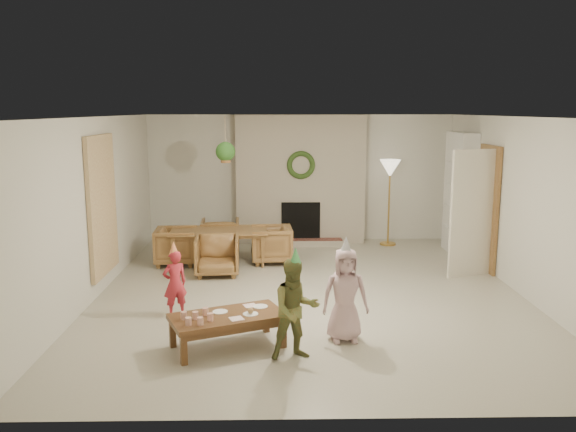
{
  "coord_description": "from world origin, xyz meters",
  "views": [
    {
      "loc": [
        -0.47,
        -8.09,
        2.61
      ],
      "look_at": [
        -0.3,
        0.4,
        1.05
      ],
      "focal_mm": 36.52,
      "sensor_mm": 36.0,
      "label": 1
    }
  ],
  "objects_px": {
    "dining_table": "(219,247)",
    "child_red": "(175,283)",
    "child_plaid": "(295,309)",
    "child_pink": "(345,295)",
    "dining_chair_near": "(217,256)",
    "coffee_table_top": "(227,317)",
    "dining_chair_left": "(176,246)",
    "dining_chair_right": "(271,244)",
    "dining_chair_far": "(220,236)"
  },
  "relations": [
    {
      "from": "dining_chair_left",
      "to": "child_pink",
      "type": "bearing_deg",
      "value": -147.15
    },
    {
      "from": "dining_chair_near",
      "to": "child_pink",
      "type": "xyz_separation_m",
      "value": [
        1.72,
        -2.71,
        0.22
      ]
    },
    {
      "from": "dining_chair_far",
      "to": "child_red",
      "type": "relative_size",
      "value": 0.81
    },
    {
      "from": "dining_chair_far",
      "to": "child_plaid",
      "type": "distance_m",
      "value": 4.79
    },
    {
      "from": "dining_table",
      "to": "child_red",
      "type": "height_order",
      "value": "child_red"
    },
    {
      "from": "dining_table",
      "to": "dining_chair_far",
      "type": "bearing_deg",
      "value": 90.0
    },
    {
      "from": "dining_table",
      "to": "dining_chair_left",
      "type": "bearing_deg",
      "value": -180.0
    },
    {
      "from": "coffee_table_top",
      "to": "child_red",
      "type": "bearing_deg",
      "value": 103.33
    },
    {
      "from": "dining_chair_near",
      "to": "dining_table",
      "type": "bearing_deg",
      "value": 90.0
    },
    {
      "from": "dining_chair_far",
      "to": "dining_chair_left",
      "type": "distance_m",
      "value": 1.01
    },
    {
      "from": "coffee_table_top",
      "to": "child_pink",
      "type": "relative_size",
      "value": 1.14
    },
    {
      "from": "child_plaid",
      "to": "child_pink",
      "type": "distance_m",
      "value": 0.75
    },
    {
      "from": "child_plaid",
      "to": "child_red",
      "type": "bearing_deg",
      "value": 123.97
    },
    {
      "from": "dining_chair_near",
      "to": "coffee_table_top",
      "type": "relative_size",
      "value": 0.57
    },
    {
      "from": "dining_table",
      "to": "dining_chair_right",
      "type": "xyz_separation_m",
      "value": [
        0.89,
        0.05,
        0.03
      ]
    },
    {
      "from": "dining_chair_left",
      "to": "coffee_table_top",
      "type": "bearing_deg",
      "value": -165.31
    },
    {
      "from": "coffee_table_top",
      "to": "dining_table",
      "type": "bearing_deg",
      "value": 74.16
    },
    {
      "from": "child_pink",
      "to": "coffee_table_top",
      "type": "bearing_deg",
      "value": -175.94
    },
    {
      "from": "child_plaid",
      "to": "child_pink",
      "type": "relative_size",
      "value": 1.0
    },
    {
      "from": "child_plaid",
      "to": "child_pink",
      "type": "height_order",
      "value": "child_plaid"
    },
    {
      "from": "child_red",
      "to": "child_plaid",
      "type": "bearing_deg",
      "value": 109.56
    },
    {
      "from": "dining_chair_far",
      "to": "dining_chair_right",
      "type": "bearing_deg",
      "value": 141.34
    },
    {
      "from": "dining_table",
      "to": "child_plaid",
      "type": "relative_size",
      "value": 1.51
    },
    {
      "from": "dining_table",
      "to": "dining_chair_left",
      "type": "xyz_separation_m",
      "value": [
        -0.72,
        -0.04,
        0.03
      ]
    },
    {
      "from": "dining_table",
      "to": "child_red",
      "type": "bearing_deg",
      "value": -100.13
    },
    {
      "from": "dining_chair_far",
      "to": "dining_chair_left",
      "type": "bearing_deg",
      "value": 45.0
    },
    {
      "from": "child_red",
      "to": "dining_chair_near",
      "type": "bearing_deg",
      "value": -129.31
    },
    {
      "from": "child_red",
      "to": "dining_table",
      "type": "bearing_deg",
      "value": -125.49
    },
    {
      "from": "dining_chair_near",
      "to": "dining_chair_far",
      "type": "relative_size",
      "value": 1.0
    },
    {
      "from": "coffee_table_top",
      "to": "child_red",
      "type": "distance_m",
      "value": 1.27
    },
    {
      "from": "dining_chair_left",
      "to": "child_pink",
      "type": "height_order",
      "value": "child_pink"
    },
    {
      "from": "child_red",
      "to": "child_plaid",
      "type": "height_order",
      "value": "child_plaid"
    },
    {
      "from": "dining_chair_near",
      "to": "coffee_table_top",
      "type": "distance_m",
      "value": 2.91
    },
    {
      "from": "dining_table",
      "to": "dining_chair_near",
      "type": "bearing_deg",
      "value": -90.0
    },
    {
      "from": "child_plaid",
      "to": "dining_chair_near",
      "type": "bearing_deg",
      "value": 95.39
    },
    {
      "from": "coffee_table_top",
      "to": "child_pink",
      "type": "bearing_deg",
      "value": -15.22
    },
    {
      "from": "dining_chair_left",
      "to": "child_plaid",
      "type": "xyz_separation_m",
      "value": [
        1.9,
        -3.86,
        0.22
      ]
    },
    {
      "from": "dining_chair_far",
      "to": "child_plaid",
      "type": "bearing_deg",
      "value": 101.5
    },
    {
      "from": "dining_chair_near",
      "to": "child_pink",
      "type": "relative_size",
      "value": 0.65
    },
    {
      "from": "child_red",
      "to": "child_plaid",
      "type": "distance_m",
      "value": 2.0
    },
    {
      "from": "child_pink",
      "to": "dining_chair_near",
      "type": "bearing_deg",
      "value": 118.81
    },
    {
      "from": "child_red",
      "to": "dining_chair_right",
      "type": "bearing_deg",
      "value": -143.27
    },
    {
      "from": "dining_chair_left",
      "to": "coffee_table_top",
      "type": "relative_size",
      "value": 0.57
    },
    {
      "from": "dining_chair_right",
      "to": "child_plaid",
      "type": "distance_m",
      "value": 3.97
    },
    {
      "from": "dining_table",
      "to": "dining_chair_left",
      "type": "height_order",
      "value": "dining_chair_left"
    },
    {
      "from": "dining_table",
      "to": "dining_chair_near",
      "type": "height_order",
      "value": "dining_chair_near"
    },
    {
      "from": "dining_chair_far",
      "to": "child_red",
      "type": "bearing_deg",
      "value": 82.06
    },
    {
      "from": "dining_chair_near",
      "to": "child_red",
      "type": "height_order",
      "value": "child_red"
    },
    {
      "from": "dining_chair_near",
      "to": "child_plaid",
      "type": "bearing_deg",
      "value": -73.66
    },
    {
      "from": "dining_chair_far",
      "to": "coffee_table_top",
      "type": "distance_m",
      "value": 4.34
    }
  ]
}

